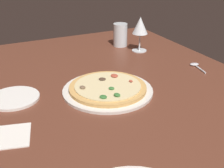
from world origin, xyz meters
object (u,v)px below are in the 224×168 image
Objects in this scene: pizza_main at (108,89)px; spoon at (196,65)px; side_plate at (14,98)px; wine_glass_far at (140,27)px; water_glass at (120,36)px.

spoon is (-5.13, 44.58, -0.72)cm from pizza_main.
side_plate is at bearing -105.95° from pizza_main.
water_glass is (-11.49, -4.68, -6.87)cm from wine_glass_far.
water_glass is 1.03× the size of spoon.
pizza_main is 2.78× the size of water_glass.
side_plate is (36.38, -59.66, -4.74)cm from water_glass.
wine_glass_far is 0.98× the size of side_plate.
side_plate is (24.90, -64.34, -11.60)cm from wine_glass_far.
wine_glass_far reaches higher than side_plate.
wine_glass_far is at bearing -158.38° from spoon.
pizza_main is 2.86× the size of spoon.
spoon is (3.76, 75.70, 0.01)cm from side_plate.
spoon reaches higher than side_plate.
spoon is (28.66, 11.36, -11.60)cm from wine_glass_far.
pizza_main is 1.91× the size of wine_glass_far.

